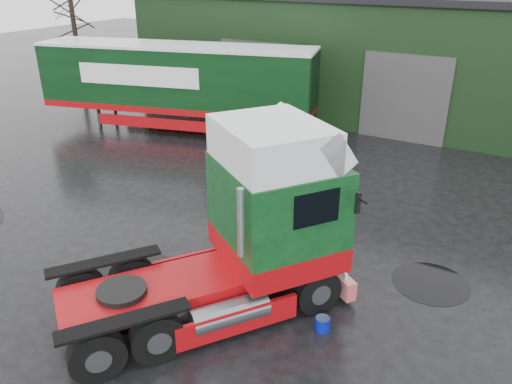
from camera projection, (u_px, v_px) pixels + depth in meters
ground at (188, 271)px, 13.72m from camera, size 100.00×100.00×0.00m
warehouse at (436, 54)px, 27.23m from camera, size 32.40×12.40×6.30m
hero_tractor at (196, 229)px, 11.19m from camera, size 6.76×7.78×4.55m
trailer_left at (177, 88)px, 24.34m from camera, size 13.88×6.20×4.23m
wash_bucket at (322, 324)px, 11.45m from camera, size 0.41×0.41×0.33m
tree_left at (74, 27)px, 29.07m from camera, size 4.40×4.40×8.50m
tree_back_a at (359, 5)px, 38.05m from camera, size 4.40×4.40×9.50m
puddle_0 at (136, 290)px, 12.91m from camera, size 3.45×3.45×0.01m
puddle_1 at (431, 283)px, 13.18m from camera, size 2.01×2.01×0.01m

